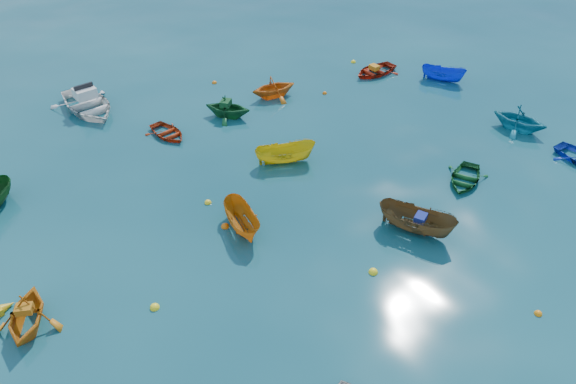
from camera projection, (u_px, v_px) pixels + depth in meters
ground at (362, 254)px, 23.90m from camera, size 160.00×160.00×0.00m
sampan_brown_mid at (415, 231)px, 25.08m from camera, size 2.54×3.79×1.37m
dinghy_orange_w at (31, 326)px, 20.74m from camera, size 3.58×3.72×1.50m
sampan_yellow_mid at (285, 162)px, 29.54m from camera, size 3.38×2.60×1.24m
dinghy_green_e at (464, 181)px, 28.15m from camera, size 3.48×3.06×0.60m
dinghy_cyan_se at (517, 129)px, 32.27m from camera, size 3.18×3.50×1.59m
sampan_orange_n at (243, 229)px, 25.19m from camera, size 2.02×3.33×1.21m
dinghy_green_n at (228, 117)px, 33.49m from camera, size 3.49×3.58×1.43m
dinghy_red_ne at (375, 74)px, 38.30m from camera, size 3.34×2.44×0.68m
sampan_blue_far at (442, 81)px, 37.44m from camera, size 2.30×3.09×1.13m
dinghy_red_far at (168, 136)px, 31.73m from camera, size 2.13×2.84×0.56m
dinghy_orange_far at (274, 97)px, 35.55m from camera, size 3.36×3.07×1.51m
motorboat_white at (89, 110)px, 34.10m from camera, size 3.57×4.99×1.63m
tarp_blue_a at (421, 218)px, 24.52m from camera, size 0.73×0.65×0.29m
tarp_orange_a at (24, 309)px, 20.25m from camera, size 0.74×0.69×0.29m
tarp_green_b at (226, 103)px, 32.97m from camera, size 0.90×0.86×0.35m
tarp_orange_b at (374, 67)px, 37.96m from camera, size 0.50×0.65×0.31m
buoy_ye_a at (373, 272)px, 23.00m from camera, size 0.39×0.39×0.39m
buoy_or_b at (538, 314)px, 21.22m from camera, size 0.30×0.30×0.30m
buoy_ye_b at (155, 308)px, 21.47m from camera, size 0.37×0.37×0.37m
buoy_or_c at (225, 227)px, 25.31m from camera, size 0.37×0.37×0.37m
buoy_ye_c at (208, 203)px, 26.73m from camera, size 0.34×0.34×0.34m
buoy_or_d at (325, 94)px, 35.91m from camera, size 0.30×0.30×0.30m
buoy_or_e at (214, 83)px, 37.13m from camera, size 0.32×0.32×0.32m
buoy_ye_e at (353, 62)px, 39.80m from camera, size 0.36×0.36×0.36m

